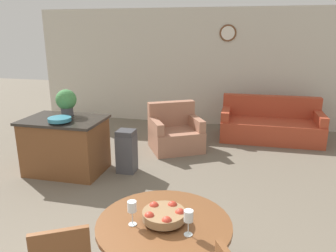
{
  "coord_description": "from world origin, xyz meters",
  "views": [
    {
      "loc": [
        1.11,
        -1.4,
        2.19
      ],
      "look_at": [
        0.13,
        2.69,
        0.96
      ],
      "focal_mm": 35.0,
      "sensor_mm": 36.0,
      "label": 1
    }
  ],
  "objects_px": {
    "dining_table": "(164,241)",
    "kitchen_island": "(66,145)",
    "potted_plant": "(66,101)",
    "trash_bin": "(127,151)",
    "wine_glass_left": "(132,208)",
    "armchair": "(175,134)",
    "teal_bowl": "(60,119)",
    "wine_glass_right": "(189,217)",
    "couch": "(270,125)",
    "fruit_bowl": "(164,215)"
  },
  "relations": [
    {
      "from": "potted_plant",
      "to": "armchair",
      "type": "bearing_deg",
      "value": 39.13
    },
    {
      "from": "kitchen_island",
      "to": "armchair",
      "type": "relative_size",
      "value": 1.04
    },
    {
      "from": "fruit_bowl",
      "to": "potted_plant",
      "type": "bearing_deg",
      "value": 132.34
    },
    {
      "from": "trash_bin",
      "to": "wine_glass_right",
      "type": "bearing_deg",
      "value": -60.66
    },
    {
      "from": "fruit_bowl",
      "to": "couch",
      "type": "height_order",
      "value": "fruit_bowl"
    },
    {
      "from": "dining_table",
      "to": "kitchen_island",
      "type": "distance_m",
      "value": 3.11
    },
    {
      "from": "wine_glass_left",
      "to": "armchair",
      "type": "relative_size",
      "value": 0.17
    },
    {
      "from": "teal_bowl",
      "to": "armchair",
      "type": "bearing_deg",
      "value": 49.74
    },
    {
      "from": "fruit_bowl",
      "to": "wine_glass_right",
      "type": "xyz_separation_m",
      "value": [
        0.21,
        -0.12,
        0.08
      ]
    },
    {
      "from": "dining_table",
      "to": "couch",
      "type": "distance_m",
      "value": 4.83
    },
    {
      "from": "armchair",
      "to": "trash_bin",
      "type": "bearing_deg",
      "value": -142.84
    },
    {
      "from": "potted_plant",
      "to": "couch",
      "type": "xyz_separation_m",
      "value": [
        3.32,
        2.26,
        -0.82
      ]
    },
    {
      "from": "couch",
      "to": "teal_bowl",
      "type": "bearing_deg",
      "value": -140.76
    },
    {
      "from": "wine_glass_right",
      "to": "trash_bin",
      "type": "bearing_deg",
      "value": 119.34
    },
    {
      "from": "wine_glass_left",
      "to": "fruit_bowl",
      "type": "bearing_deg",
      "value": 21.69
    },
    {
      "from": "dining_table",
      "to": "teal_bowl",
      "type": "xyz_separation_m",
      "value": [
        -2.09,
        2.01,
        0.34
      ]
    },
    {
      "from": "teal_bowl",
      "to": "couch",
      "type": "bearing_deg",
      "value": 39.92
    },
    {
      "from": "couch",
      "to": "trash_bin",
      "type": "bearing_deg",
      "value": -136.73
    },
    {
      "from": "wine_glass_right",
      "to": "potted_plant",
      "type": "distance_m",
      "value": 3.52
    },
    {
      "from": "kitchen_island",
      "to": "potted_plant",
      "type": "xyz_separation_m",
      "value": [
        -0.04,
        0.2,
        0.67
      ]
    },
    {
      "from": "kitchen_island",
      "to": "fruit_bowl",
      "type": "bearing_deg",
      "value": -45.74
    },
    {
      "from": "fruit_bowl",
      "to": "couch",
      "type": "distance_m",
      "value": 4.85
    },
    {
      "from": "fruit_bowl",
      "to": "wine_glass_left",
      "type": "height_order",
      "value": "wine_glass_left"
    },
    {
      "from": "dining_table",
      "to": "wine_glass_left",
      "type": "height_order",
      "value": "wine_glass_left"
    },
    {
      "from": "couch",
      "to": "wine_glass_right",
      "type": "bearing_deg",
      "value": -101.22
    },
    {
      "from": "potted_plant",
      "to": "armchair",
      "type": "distance_m",
      "value": 2.12
    },
    {
      "from": "dining_table",
      "to": "wine_glass_right",
      "type": "bearing_deg",
      "value": -29.29
    },
    {
      "from": "trash_bin",
      "to": "potted_plant",
      "type": "bearing_deg",
      "value": -179.33
    },
    {
      "from": "fruit_bowl",
      "to": "potted_plant",
      "type": "xyz_separation_m",
      "value": [
        -2.21,
        2.43,
        0.29
      ]
    },
    {
      "from": "dining_table",
      "to": "wine_glass_left",
      "type": "bearing_deg",
      "value": -158.39
    },
    {
      "from": "teal_bowl",
      "to": "couch",
      "type": "relative_size",
      "value": 0.17
    },
    {
      "from": "dining_table",
      "to": "trash_bin",
      "type": "distance_m",
      "value": 2.74
    },
    {
      "from": "wine_glass_left",
      "to": "trash_bin",
      "type": "xyz_separation_m",
      "value": [
        -1.0,
        2.53,
        -0.56
      ]
    },
    {
      "from": "kitchen_island",
      "to": "teal_bowl",
      "type": "distance_m",
      "value": 0.54
    },
    {
      "from": "teal_bowl",
      "to": "dining_table",
      "type": "bearing_deg",
      "value": -43.8
    },
    {
      "from": "armchair",
      "to": "fruit_bowl",
      "type": "bearing_deg",
      "value": -108.59
    },
    {
      "from": "wine_glass_left",
      "to": "teal_bowl",
      "type": "relative_size",
      "value": 0.58
    },
    {
      "from": "wine_glass_left",
      "to": "couch",
      "type": "xyz_separation_m",
      "value": [
        1.33,
        4.78,
        -0.61
      ]
    },
    {
      "from": "wine_glass_right",
      "to": "couch",
      "type": "bearing_deg",
      "value": 79.46
    },
    {
      "from": "couch",
      "to": "fruit_bowl",
      "type": "bearing_deg",
      "value": -103.95
    },
    {
      "from": "teal_bowl",
      "to": "armchair",
      "type": "xyz_separation_m",
      "value": [
        1.4,
        1.65,
        -0.64
      ]
    },
    {
      "from": "potted_plant",
      "to": "trash_bin",
      "type": "height_order",
      "value": "potted_plant"
    },
    {
      "from": "teal_bowl",
      "to": "kitchen_island",
      "type": "bearing_deg",
      "value": 108.21
    },
    {
      "from": "kitchen_island",
      "to": "armchair",
      "type": "bearing_deg",
      "value": 44.34
    },
    {
      "from": "fruit_bowl",
      "to": "kitchen_island",
      "type": "distance_m",
      "value": 3.13
    },
    {
      "from": "trash_bin",
      "to": "couch",
      "type": "xyz_separation_m",
      "value": [
        2.33,
        2.25,
        -0.05
      ]
    },
    {
      "from": "dining_table",
      "to": "wine_glass_right",
      "type": "height_order",
      "value": "wine_glass_right"
    },
    {
      "from": "wine_glass_right",
      "to": "armchair",
      "type": "relative_size",
      "value": 0.17
    },
    {
      "from": "fruit_bowl",
      "to": "trash_bin",
      "type": "distance_m",
      "value": 2.77
    },
    {
      "from": "armchair",
      "to": "teal_bowl",
      "type": "bearing_deg",
      "value": -159.66
    }
  ]
}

